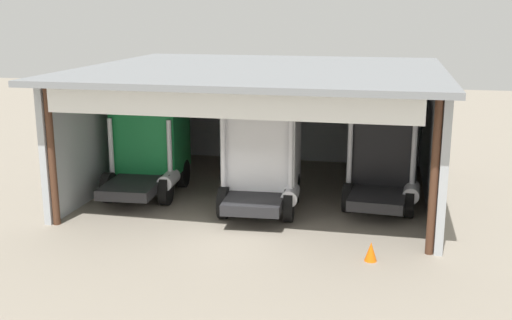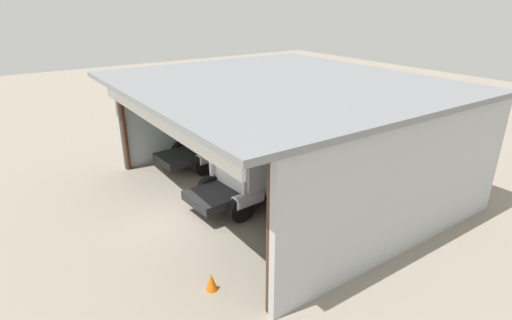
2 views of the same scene
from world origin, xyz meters
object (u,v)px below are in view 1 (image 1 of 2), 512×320
object	(u,v)px
truck_white_right_bay	(262,156)
truck_black_center_right_bay	(384,151)
oil_drum	(244,153)
tool_cart	(241,153)
traffic_cone	(371,252)
truck_green_left_bay	(150,143)

from	to	relation	value
truck_white_right_bay	truck_black_center_right_bay	bearing A→B (deg)	16.78
truck_black_center_right_bay	oil_drum	world-z (taller)	truck_black_center_right_bay
truck_white_right_bay	oil_drum	world-z (taller)	truck_white_right_bay
truck_black_center_right_bay	oil_drum	distance (m)	8.13
oil_drum	tool_cart	world-z (taller)	tool_cart
truck_black_center_right_bay	oil_drum	bearing A→B (deg)	146.76
truck_white_right_bay	traffic_cone	world-z (taller)	truck_white_right_bay
tool_cart	traffic_cone	world-z (taller)	tool_cart
oil_drum	traffic_cone	xyz separation A→B (m)	(6.20, -10.51, -0.18)
tool_cart	traffic_cone	distance (m)	12.12
truck_green_left_bay	tool_cart	world-z (taller)	truck_green_left_bay
oil_drum	traffic_cone	world-z (taller)	oil_drum
tool_cart	oil_drum	bearing A→B (deg)	59.00
truck_green_left_bay	traffic_cone	distance (m)	10.28
truck_green_left_bay	truck_white_right_bay	xyz separation A→B (m)	(4.67, -1.07, -0.04)
oil_drum	traffic_cone	bearing A→B (deg)	-59.45
oil_drum	tool_cart	bearing A→B (deg)	-121.00
tool_cart	traffic_cone	xyz separation A→B (m)	(6.30, -10.35, -0.22)
truck_green_left_bay	truck_black_center_right_bay	distance (m)	8.90
truck_black_center_right_bay	tool_cart	distance (m)	8.11
truck_white_right_bay	truck_black_center_right_bay	size ratio (longest dim) A/B	0.96
oil_drum	truck_white_right_bay	bearing A→B (deg)	-70.98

